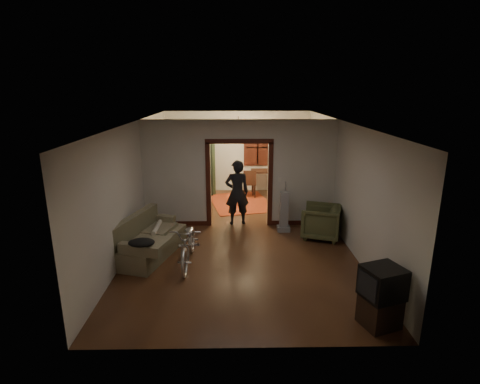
{
  "coord_description": "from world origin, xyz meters",
  "views": [
    {
      "loc": [
        -0.15,
        -8.77,
        3.57
      ],
      "look_at": [
        0.0,
        -0.3,
        1.2
      ],
      "focal_mm": 28.0,
      "sensor_mm": 36.0,
      "label": 1
    }
  ],
  "objects_px": {
    "desk": "(267,182)",
    "bicycle": "(189,243)",
    "person": "(237,193)",
    "armchair": "(321,222)",
    "sofa": "(150,236)",
    "locker": "(199,166)"
  },
  "relations": [
    {
      "from": "armchair",
      "to": "desk",
      "type": "bearing_deg",
      "value": -147.18
    },
    {
      "from": "bicycle",
      "to": "desk",
      "type": "distance_m",
      "value": 5.69
    },
    {
      "from": "bicycle",
      "to": "armchair",
      "type": "distance_m",
      "value": 3.36
    },
    {
      "from": "locker",
      "to": "sofa",
      "type": "bearing_deg",
      "value": -113.66
    },
    {
      "from": "person",
      "to": "desk",
      "type": "bearing_deg",
      "value": -118.74
    },
    {
      "from": "person",
      "to": "locker",
      "type": "relative_size",
      "value": 0.87
    },
    {
      "from": "desk",
      "to": "bicycle",
      "type": "bearing_deg",
      "value": -120.03
    },
    {
      "from": "locker",
      "to": "desk",
      "type": "bearing_deg",
      "value": -16.98
    },
    {
      "from": "armchair",
      "to": "locker",
      "type": "xyz_separation_m",
      "value": [
        -3.31,
        3.97,
        0.59
      ]
    },
    {
      "from": "locker",
      "to": "armchair",
      "type": "bearing_deg",
      "value": -66.09
    },
    {
      "from": "armchair",
      "to": "bicycle",
      "type": "bearing_deg",
      "value": -47.13
    },
    {
      "from": "sofa",
      "to": "locker",
      "type": "distance_m",
      "value": 4.97
    },
    {
      "from": "person",
      "to": "desk",
      "type": "distance_m",
      "value": 3.14
    },
    {
      "from": "bicycle",
      "to": "person",
      "type": "relative_size",
      "value": 0.99
    },
    {
      "from": "armchair",
      "to": "desk",
      "type": "xyz_separation_m",
      "value": [
        -0.97,
        3.92,
        0.01
      ]
    },
    {
      "from": "locker",
      "to": "person",
      "type": "bearing_deg",
      "value": -82.77
    },
    {
      "from": "armchair",
      "to": "desk",
      "type": "height_order",
      "value": "desk"
    },
    {
      "from": "bicycle",
      "to": "armchair",
      "type": "xyz_separation_m",
      "value": [
        3.07,
        1.36,
        -0.05
      ]
    },
    {
      "from": "sofa",
      "to": "locker",
      "type": "xyz_separation_m",
      "value": [
        0.66,
        4.89,
        0.55
      ]
    },
    {
      "from": "sofa",
      "to": "desk",
      "type": "height_order",
      "value": "sofa"
    },
    {
      "from": "armchair",
      "to": "locker",
      "type": "distance_m",
      "value": 5.2
    },
    {
      "from": "armchair",
      "to": "person",
      "type": "height_order",
      "value": "person"
    }
  ]
}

